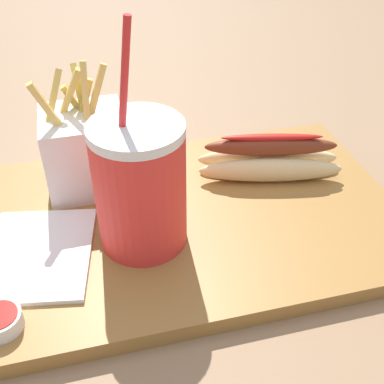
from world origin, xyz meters
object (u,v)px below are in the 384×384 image
object	(u,v)px
fries_basket	(85,149)
napkin_stack	(39,254)
soda_cup	(140,185)
ketchup_cup_1	(0,320)
hot_dog_1	(270,159)

from	to	relation	value
fries_basket	napkin_stack	xyz separation A→B (m)	(0.06, 0.12, -0.05)
soda_cup	napkin_stack	distance (m)	0.13
napkin_stack	ketchup_cup_1	bearing A→B (deg)	69.48
hot_dog_1	ketchup_cup_1	distance (m)	0.36
hot_dog_1	napkin_stack	size ratio (longest dim) A/B	1.38
hot_dog_1	ketchup_cup_1	world-z (taller)	hot_dog_1
soda_cup	hot_dog_1	bearing A→B (deg)	-155.65
fries_basket	hot_dog_1	distance (m)	0.23
ketchup_cup_1	napkin_stack	xyz separation A→B (m)	(-0.03, -0.09, -0.01)
soda_cup	napkin_stack	size ratio (longest dim) A/B	1.78
fries_basket	soda_cup	bearing A→B (deg)	112.65
ketchup_cup_1	hot_dog_1	bearing A→B (deg)	-152.57
ketchup_cup_1	napkin_stack	size ratio (longest dim) A/B	0.29
fries_basket	ketchup_cup_1	bearing A→B (deg)	64.76
ketchup_cup_1	napkin_stack	bearing A→B (deg)	-110.52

